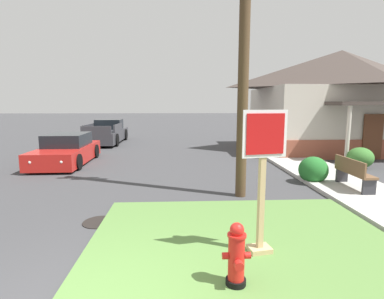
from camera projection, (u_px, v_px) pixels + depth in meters
grass_corner_patch at (245, 246)px, 5.15m from camera, size 5.47×4.65×0.08m
sidewalk_strip at (339, 182)px, 9.34m from camera, size 2.20×16.20×0.12m
fire_hydrant at (236, 256)px, 3.93m from camera, size 0.38×0.34×0.87m
stop_sign at (262, 184)px, 4.70m from camera, size 0.73×0.34×2.32m
manhole_cover at (100, 222)px, 6.28m from camera, size 0.70×0.70×0.02m
parked_sedan_red at (67, 151)px, 12.49m from camera, size 1.97×4.30×1.25m
pickup_truck_charcoal at (107, 133)px, 19.13m from camera, size 2.01×5.28×1.48m
street_bench at (353, 172)px, 8.39m from camera, size 0.42×1.49×0.85m
utility_pole at (245, 18)px, 7.41m from camera, size 1.36×0.28×8.88m
corner_house at (339, 100)px, 16.01m from camera, size 8.75×7.63×5.31m
shrub_near_porch at (360, 158)px, 11.60m from camera, size 0.98×0.98×0.81m
shrub_by_curb at (313, 170)px, 9.36m from camera, size 0.90×0.90×0.85m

